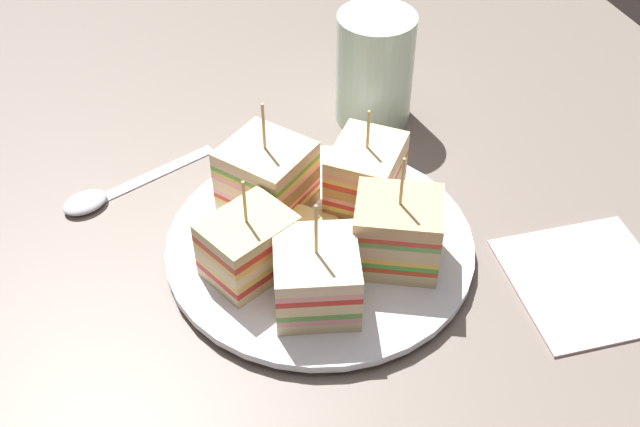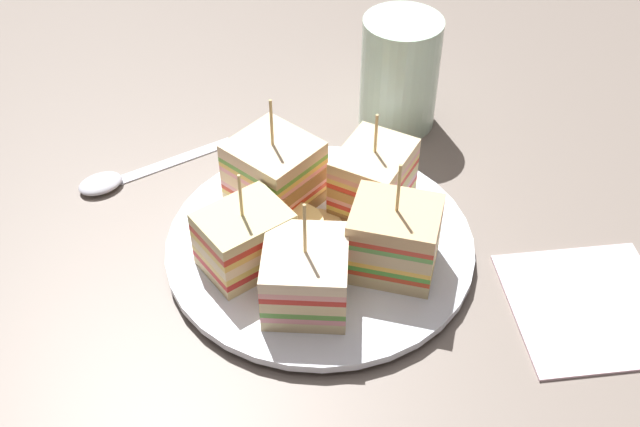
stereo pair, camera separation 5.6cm
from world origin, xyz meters
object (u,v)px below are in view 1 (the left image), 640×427
at_px(drinking_glass, 374,76).
at_px(sandwich_wedge_4, 267,177).
at_px(sandwich_wedge_1, 316,276).
at_px(sandwich_wedge_2, 397,232).
at_px(spoon, 103,195).
at_px(plate, 320,245).
at_px(napkin, 589,280).
at_px(chip_pile, 310,226).
at_px(sandwich_wedge_3, 366,175).
at_px(sandwich_wedge_0, 249,246).

bearing_deg(drinking_glass, sandwich_wedge_4, -52.78).
distance_m(sandwich_wedge_1, sandwich_wedge_2, 0.07).
relative_size(sandwich_wedge_4, spoon, 0.70).
height_order(plate, napkin, plate).
xyz_separation_m(spoon, drinking_glass, (-0.04, 0.27, 0.04)).
relative_size(plate, chip_pile, 3.56).
bearing_deg(napkin, plate, -118.43).
xyz_separation_m(sandwich_wedge_3, sandwich_wedge_4, (-0.02, -0.08, 0.00)).
distance_m(chip_pile, drinking_glass, 0.19).
distance_m(plate, chip_pile, 0.02).
bearing_deg(sandwich_wedge_4, sandwich_wedge_2, 1.12).
distance_m(sandwich_wedge_1, napkin, 0.22).
xyz_separation_m(sandwich_wedge_2, sandwich_wedge_4, (-0.09, -0.08, 0.00)).
distance_m(sandwich_wedge_1, sandwich_wedge_3, 0.12).
relative_size(sandwich_wedge_3, napkin, 0.76).
distance_m(sandwich_wedge_1, spoon, 0.23).
xyz_separation_m(plate, napkin, (0.10, 0.19, -0.00)).
relative_size(spoon, drinking_glass, 1.34).
bearing_deg(sandwich_wedge_2, drinking_glass, -80.92).
bearing_deg(spoon, napkin, 127.55).
bearing_deg(sandwich_wedge_3, sandwich_wedge_0, -27.93).
height_order(sandwich_wedge_4, chip_pile, sandwich_wedge_4).
height_order(plate, sandwich_wedge_4, sandwich_wedge_4).
height_order(sandwich_wedge_0, napkin, sandwich_wedge_0).
xyz_separation_m(sandwich_wedge_1, drinking_glass, (-0.22, 0.13, 0.01)).
xyz_separation_m(sandwich_wedge_0, napkin, (0.09, 0.25, -0.04)).
height_order(sandwich_wedge_3, spoon, sandwich_wedge_3).
bearing_deg(spoon, chip_pile, 124.04).
distance_m(sandwich_wedge_3, drinking_glass, 0.14).
bearing_deg(chip_pile, sandwich_wedge_2, 47.81).
xyz_separation_m(sandwich_wedge_4, drinking_glass, (-0.10, 0.14, 0.00)).
bearing_deg(napkin, sandwich_wedge_0, -109.91).
bearing_deg(napkin, sandwich_wedge_4, -126.36).
xyz_separation_m(sandwich_wedge_0, sandwich_wedge_4, (-0.07, 0.03, 0.00)).
xyz_separation_m(plate, sandwich_wedge_4, (-0.06, -0.03, 0.03)).
bearing_deg(sandwich_wedge_2, sandwich_wedge_3, -66.32).
height_order(sandwich_wedge_0, sandwich_wedge_3, sandwich_wedge_3).
distance_m(plate, sandwich_wedge_4, 0.07).
bearing_deg(spoon, sandwich_wedge_0, 106.34).
bearing_deg(plate, sandwich_wedge_1, -21.79).
bearing_deg(sandwich_wedge_0, chip_pile, -3.43).
distance_m(sandwich_wedge_4, spoon, 0.15).
relative_size(chip_pile, napkin, 0.58).
bearing_deg(sandwich_wedge_1, napkin, -86.70).
xyz_separation_m(plate, spoon, (-0.12, -0.16, -0.00)).
bearing_deg(sandwich_wedge_3, chip_pile, -27.45).
distance_m(sandwich_wedge_0, sandwich_wedge_4, 0.08).
bearing_deg(spoon, plate, 122.61).
bearing_deg(sandwich_wedge_0, spoon, 100.83).
bearing_deg(drinking_glass, sandwich_wedge_0, -44.96).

